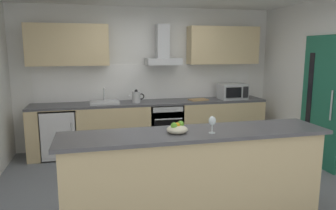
# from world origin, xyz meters

# --- Properties ---
(ground) EXTENTS (5.83, 4.89, 0.02)m
(ground) POSITION_xyz_m (0.00, 0.00, -0.01)
(ground) COLOR slate
(wall_back) EXTENTS (5.83, 0.12, 2.60)m
(wall_back) POSITION_xyz_m (0.00, 2.01, 1.30)
(wall_back) COLOR white
(wall_back) RESTS_ON ground
(wall_right) EXTENTS (0.12, 4.89, 2.60)m
(wall_right) POSITION_xyz_m (2.48, 0.00, 1.30)
(wall_right) COLOR white
(wall_right) RESTS_ON ground
(backsplash_tile) EXTENTS (4.11, 0.02, 0.66)m
(backsplash_tile) POSITION_xyz_m (0.00, 1.93, 1.23)
(backsplash_tile) COLOR white
(counter_back) EXTENTS (4.25, 0.60, 0.90)m
(counter_back) POSITION_xyz_m (0.00, 1.63, 0.45)
(counter_back) COLOR #D1B784
(counter_back) RESTS_ON ground
(counter_island) EXTENTS (2.88, 0.64, 0.98)m
(counter_island) POSITION_xyz_m (0.01, -0.86, 0.49)
(counter_island) COLOR #D1B784
(counter_island) RESTS_ON ground
(upper_cabinets) EXTENTS (4.20, 0.32, 0.70)m
(upper_cabinets) POSITION_xyz_m (-0.00, 1.78, 1.91)
(upper_cabinets) COLOR #D1B784
(side_door) EXTENTS (0.08, 0.85, 2.05)m
(side_door) POSITION_xyz_m (2.40, 0.21, 1.03)
(side_door) COLOR #1E664C
(side_door) RESTS_ON ground
(oven) EXTENTS (0.60, 0.62, 0.80)m
(oven) POSITION_xyz_m (0.23, 1.60, 0.46)
(oven) COLOR slate
(oven) RESTS_ON ground
(refrigerator) EXTENTS (0.58, 0.60, 0.85)m
(refrigerator) POSITION_xyz_m (-1.62, 1.60, 0.43)
(refrigerator) COLOR white
(refrigerator) RESTS_ON ground
(microwave) EXTENTS (0.50, 0.38, 0.30)m
(microwave) POSITION_xyz_m (1.55, 1.57, 1.05)
(microwave) COLOR #B7BABC
(microwave) RESTS_ON counter_back
(sink) EXTENTS (0.50, 0.40, 0.26)m
(sink) POSITION_xyz_m (-0.84, 1.61, 0.93)
(sink) COLOR silver
(sink) RESTS_ON counter_back
(kettle) EXTENTS (0.29, 0.15, 0.24)m
(kettle) POSITION_xyz_m (-0.29, 1.57, 1.01)
(kettle) COLOR #B7BABC
(kettle) RESTS_ON counter_back
(range_hood) EXTENTS (0.62, 0.45, 0.72)m
(range_hood) POSITION_xyz_m (0.23, 1.73, 1.79)
(range_hood) COLOR #B7BABC
(wine_glass) EXTENTS (0.08, 0.08, 0.18)m
(wine_glass) POSITION_xyz_m (0.15, -0.96, 1.10)
(wine_glass) COLOR silver
(wine_glass) RESTS_ON counter_island
(fruit_bowl) EXTENTS (0.22, 0.22, 0.13)m
(fruit_bowl) POSITION_xyz_m (-0.20, -0.87, 1.02)
(fruit_bowl) COLOR beige
(fruit_bowl) RESTS_ON counter_island
(chopping_board) EXTENTS (0.38, 0.28, 0.02)m
(chopping_board) POSITION_xyz_m (0.87, 1.58, 0.91)
(chopping_board) COLOR tan
(chopping_board) RESTS_ON counter_back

